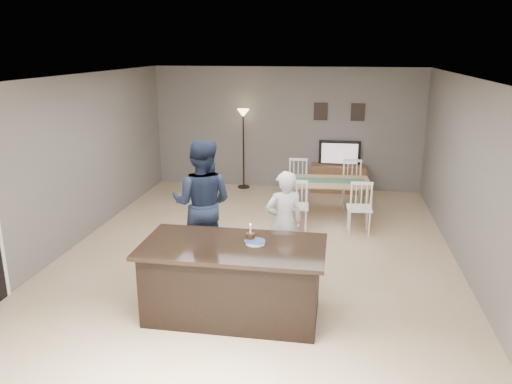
% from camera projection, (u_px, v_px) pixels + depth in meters
% --- Properties ---
extents(floor, '(8.00, 8.00, 0.00)m').
position_uv_depth(floor, '(258.00, 255.00, 7.76)').
color(floor, tan).
rests_on(floor, ground).
extents(room_shell, '(8.00, 8.00, 8.00)m').
position_uv_depth(room_shell, '(258.00, 149.00, 7.29)').
color(room_shell, slate).
rests_on(room_shell, floor).
extents(kitchen_island, '(2.15, 1.10, 0.90)m').
position_uv_depth(kitchen_island, '(233.00, 279.00, 5.92)').
color(kitchen_island, black).
rests_on(kitchen_island, floor).
extents(tv_console, '(1.20, 0.40, 0.60)m').
position_uv_depth(tv_console, '(338.00, 179.00, 11.05)').
color(tv_console, brown).
rests_on(tv_console, floor).
extents(television, '(0.91, 0.12, 0.53)m').
position_uv_depth(television, '(340.00, 153.00, 10.96)').
color(television, black).
rests_on(television, tv_console).
extents(tv_screen_glow, '(0.78, 0.00, 0.78)m').
position_uv_depth(tv_screen_glow, '(340.00, 154.00, 10.88)').
color(tv_screen_glow, orange).
rests_on(tv_screen_glow, tv_console).
extents(picture_frames, '(1.10, 0.02, 0.38)m').
position_uv_depth(picture_frames, '(339.00, 112.00, 10.85)').
color(picture_frames, black).
rests_on(picture_frames, room_shell).
extents(woman, '(0.64, 0.53, 1.49)m').
position_uv_depth(woman, '(284.00, 223.00, 6.96)').
color(woman, silver).
rests_on(woman, floor).
extents(man, '(0.93, 0.73, 1.88)m').
position_uv_depth(man, '(202.00, 204.00, 7.18)').
color(man, '#182136').
rests_on(man, floor).
extents(birthday_cake, '(0.14, 0.14, 0.22)m').
position_uv_depth(birthday_cake, '(250.00, 237.00, 5.89)').
color(birthday_cake, yellow).
rests_on(birthday_cake, kitchen_island).
extents(plate_stack, '(0.24, 0.24, 0.04)m').
position_uv_depth(plate_stack, '(255.00, 242.00, 5.82)').
color(plate_stack, white).
rests_on(plate_stack, kitchen_island).
extents(dining_table, '(1.63, 1.87, 0.96)m').
position_uv_depth(dining_table, '(327.00, 187.00, 9.24)').
color(dining_table, tan).
rests_on(dining_table, floor).
extents(floor_lamp, '(0.27, 0.27, 1.79)m').
position_uv_depth(floor_lamp, '(243.00, 127.00, 11.08)').
color(floor_lamp, black).
rests_on(floor_lamp, floor).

